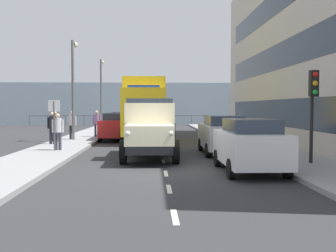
% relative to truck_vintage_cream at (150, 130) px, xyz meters
% --- Properties ---
extents(ground_plane, '(80.00, 80.00, 0.00)m').
position_rel_truck_vintage_cream_xyz_m(ground_plane, '(-0.53, -8.19, -1.18)').
color(ground_plane, '#2D2D30').
extents(sidewalk_left, '(2.68, 42.89, 0.15)m').
position_rel_truck_vintage_cream_xyz_m(sidewalk_left, '(-5.51, -8.19, -1.10)').
color(sidewalk_left, gray).
rests_on(sidewalk_left, ground_plane).
extents(sidewalk_right, '(2.68, 42.89, 0.15)m').
position_rel_truck_vintage_cream_xyz_m(sidewalk_right, '(4.45, -8.19, -1.10)').
color(sidewalk_right, gray).
rests_on(sidewalk_right, ground_plane).
extents(road_centreline_markings, '(0.12, 39.32, 0.01)m').
position_rel_truck_vintage_cream_xyz_m(road_centreline_markings, '(-0.53, -7.62, -1.17)').
color(road_centreline_markings, silver).
rests_on(road_centreline_markings, ground_plane).
extents(sea_horizon, '(80.00, 0.80, 5.00)m').
position_rel_truck_vintage_cream_xyz_m(sea_horizon, '(-0.53, -32.64, 1.32)').
color(sea_horizon, '#8C9EAD').
rests_on(sea_horizon, ground_plane).
extents(seawall_railing, '(28.08, 0.08, 1.20)m').
position_rel_truck_vintage_cream_xyz_m(seawall_railing, '(-0.53, -29.04, -0.26)').
color(seawall_railing, '#4C5156').
rests_on(seawall_railing, ground_plane).
extents(truck_vintage_cream, '(2.17, 5.64, 2.43)m').
position_rel_truck_vintage_cream_xyz_m(truck_vintage_cream, '(0.00, 0.00, 0.00)').
color(truck_vintage_cream, black).
rests_on(truck_vintage_cream, ground_plane).
extents(lorry_cargo_yellow, '(2.58, 8.20, 3.87)m').
position_rel_truck_vintage_cream_xyz_m(lorry_cargo_yellow, '(0.37, -9.03, 0.90)').
color(lorry_cargo_yellow, gold).
rests_on(lorry_cargo_yellow, ground_plane).
extents(car_white_kerbside_near, '(1.85, 3.95, 1.72)m').
position_rel_truck_vintage_cream_xyz_m(car_white_kerbside_near, '(-3.22, 3.33, -0.28)').
color(car_white_kerbside_near, white).
rests_on(car_white_kerbside_near, ground_plane).
extents(car_silver_kerbside_1, '(1.81, 4.12, 1.72)m').
position_rel_truck_vintage_cream_xyz_m(car_silver_kerbside_1, '(-3.22, -1.72, -0.28)').
color(car_silver_kerbside_1, '#B7BABF').
rests_on(car_silver_kerbside_1, ground_plane).
extents(car_red_oppositeside_0, '(1.86, 4.22, 1.72)m').
position_rel_truck_vintage_cream_xyz_m(car_red_oppositeside_0, '(2.16, -9.26, -0.28)').
color(car_red_oppositeside_0, '#B21E1E').
rests_on(car_red_oppositeside_0, ground_plane).
extents(car_navy_oppositeside_1, '(1.88, 4.11, 1.72)m').
position_rel_truck_vintage_cream_xyz_m(car_navy_oppositeside_1, '(2.16, -14.64, -0.28)').
color(car_navy_oppositeside_1, navy).
rests_on(car_navy_oppositeside_1, ground_plane).
extents(pedestrian_in_dark_coat, '(0.53, 0.34, 1.66)m').
position_rel_truck_vintage_cream_xyz_m(pedestrian_in_dark_coat, '(4.17, -2.31, -0.06)').
color(pedestrian_in_dark_coat, '#383342').
rests_on(pedestrian_in_dark_coat, sidewalk_right).
extents(pedestrian_with_bag, '(0.53, 0.34, 1.68)m').
position_rel_truck_vintage_cream_xyz_m(pedestrian_with_bag, '(5.17, -5.38, -0.04)').
color(pedestrian_with_bag, black).
rests_on(pedestrian_with_bag, sidewalk_right).
extents(pedestrian_couple_a, '(0.53, 0.34, 1.72)m').
position_rel_truck_vintage_cream_xyz_m(pedestrian_couple_a, '(5.38, -6.86, -0.02)').
color(pedestrian_couple_a, '#383342').
rests_on(pedestrian_couple_a, sidewalk_right).
extents(pedestrian_by_lamp, '(0.53, 0.34, 1.70)m').
position_rel_truck_vintage_cream_xyz_m(pedestrian_by_lamp, '(4.77, -8.59, -0.03)').
color(pedestrian_by_lamp, black).
rests_on(pedestrian_by_lamp, sidewalk_right).
extents(pedestrian_strolling, '(0.53, 0.34, 1.72)m').
position_rel_truck_vintage_cream_xyz_m(pedestrian_strolling, '(3.53, -10.46, -0.02)').
color(pedestrian_strolling, '#383342').
rests_on(pedestrian_strolling, sidewalk_right).
extents(traffic_light_near, '(0.28, 0.41, 3.20)m').
position_rel_truck_vintage_cream_xyz_m(traffic_light_near, '(-5.62, 2.43, 1.29)').
color(traffic_light_near, black).
rests_on(traffic_light_near, sidewalk_left).
extents(lamp_post_promenade, '(0.32, 1.14, 5.92)m').
position_rel_truck_vintage_cream_xyz_m(lamp_post_promenade, '(4.62, -8.39, 2.53)').
color(lamp_post_promenade, '#59595B').
rests_on(lamp_post_promenade, sidewalk_right).
extents(lamp_post_far, '(0.32, 1.14, 6.03)m').
position_rel_truck_vintage_cream_xyz_m(lamp_post_far, '(4.28, -19.03, 2.59)').
color(lamp_post_far, '#59595B').
rests_on(lamp_post_far, sidewalk_right).
extents(street_sign, '(0.50, 0.07, 2.25)m').
position_rel_truck_vintage_cream_xyz_m(street_sign, '(4.27, -2.07, 0.50)').
color(street_sign, '#4C4C4C').
rests_on(street_sign, sidewalk_right).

